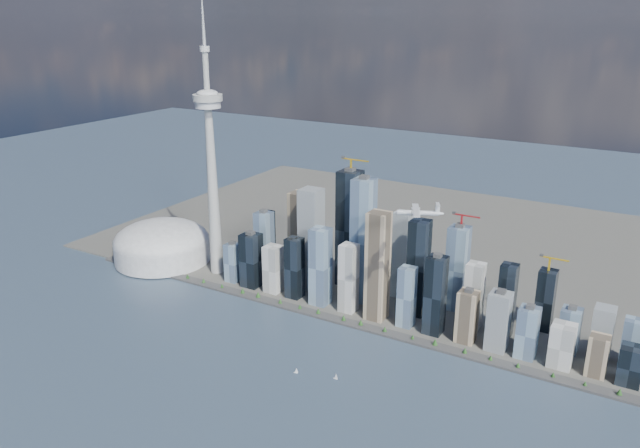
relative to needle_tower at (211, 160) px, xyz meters
The scene contains 10 objects.
ground 491.65m from the needle_tower, 45.94° to the right, with size 4000.00×4000.00×0.00m, color #304154.
seawall 385.07m from the needle_tower, 11.31° to the right, with size 1100.00×22.00×4.00m, color #383838.
land 544.99m from the needle_tower, 52.43° to the left, with size 1400.00×900.00×3.00m, color #4C4C47.
shoreline_trees 380.99m from the needle_tower, 11.31° to the right, with size 960.53×7.20×8.80m.
skyscraper_cluster 393.66m from the needle_tower, ahead, with size 736.00×142.00×251.71m.
needle_tower is the anchor object (origin of this frame).
dome_stadium 241.40m from the needle_tower, behind, with size 200.00×200.00×86.00m.
airplane 478.93m from the needle_tower, 12.35° to the right, with size 68.33×61.35×17.56m.
sailboat_west 474.40m from the needle_tower, 34.56° to the right, with size 6.75×3.09×9.35m.
sailboat_east 511.24m from the needle_tower, 28.77° to the right, with size 7.34×2.30×10.18m.
Camera 1 is at (476.42, -598.53, 507.30)m, focal length 35.00 mm.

